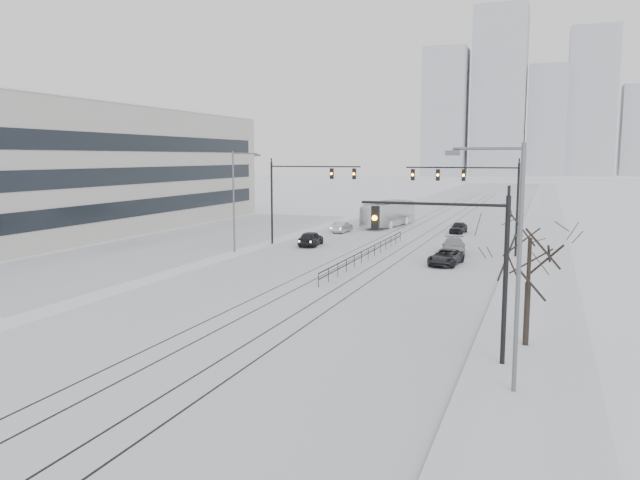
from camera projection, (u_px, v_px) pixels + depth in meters
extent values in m
plane|color=white|center=(158.00, 379.00, 24.04)|extent=(500.00, 500.00, 0.00)
cube|color=silver|center=(432.00, 224.00, 79.90)|extent=(22.00, 260.00, 0.02)
cube|color=silver|center=(543.00, 227.00, 75.29)|extent=(5.00, 260.00, 0.16)
cube|color=gray|center=(522.00, 227.00, 76.13)|extent=(0.10, 260.00, 0.12)
cube|color=silver|center=(192.00, 241.00, 63.43)|extent=(14.00, 60.00, 0.03)
cube|color=black|center=(370.00, 243.00, 62.16)|extent=(0.10, 180.00, 0.01)
cube|color=black|center=(384.00, 243.00, 61.69)|extent=(0.10, 180.00, 0.01)
cube|color=black|center=(408.00, 244.00, 60.87)|extent=(0.10, 180.00, 0.01)
cube|color=black|center=(422.00, 245.00, 60.39)|extent=(0.10, 180.00, 0.01)
cube|color=#B3B1A9|center=(48.00, 171.00, 68.63)|extent=(20.00, 62.00, 14.00)
cube|color=black|center=(124.00, 171.00, 65.22)|extent=(0.08, 58.00, 12.00)
cube|color=white|center=(45.00, 105.00, 67.70)|extent=(20.20, 62.20, 0.12)
cube|color=#A2A8B2|center=(445.00, 113.00, 272.65)|extent=(18.00, 18.00, 55.00)
cube|color=#A2A8B2|center=(499.00, 93.00, 271.48)|extent=(22.00, 22.00, 72.00)
cube|color=#A2A8B2|center=(547.00, 121.00, 273.71)|extent=(16.00, 16.00, 48.00)
cube|color=#A2A8B2|center=(591.00, 103.00, 273.98)|extent=(20.00, 20.00, 64.00)
cube|color=#A2A8B2|center=(637.00, 131.00, 276.21)|extent=(14.00, 14.00, 40.00)
cylinder|color=black|center=(505.00, 283.00, 24.94)|extent=(0.20, 0.20, 7.00)
cylinder|color=black|center=(432.00, 204.00, 25.55)|extent=(6.00, 0.12, 0.12)
cube|color=black|center=(375.00, 218.00, 26.46)|extent=(0.32, 0.24, 1.00)
sphere|color=orange|center=(375.00, 218.00, 26.33)|extent=(0.22, 0.22, 0.22)
cylinder|color=black|center=(517.00, 211.00, 52.18)|extent=(0.20, 0.20, 8.00)
cylinder|color=black|center=(461.00, 168.00, 53.32)|extent=(9.50, 0.12, 0.12)
cube|color=black|center=(413.00, 175.00, 54.82)|extent=(0.32, 0.24, 1.00)
sphere|color=orange|center=(413.00, 175.00, 54.69)|extent=(0.22, 0.22, 0.22)
cube|color=black|center=(438.00, 175.00, 54.07)|extent=(0.32, 0.24, 1.00)
sphere|color=orange|center=(438.00, 175.00, 53.94)|extent=(0.22, 0.22, 0.22)
cube|color=black|center=(464.00, 175.00, 53.32)|extent=(0.32, 0.24, 1.00)
sphere|color=orange|center=(463.00, 175.00, 53.19)|extent=(0.22, 0.22, 0.22)
cylinder|color=black|center=(272.00, 203.00, 60.94)|extent=(0.20, 0.20, 8.00)
cylinder|color=black|center=(315.00, 167.00, 58.93)|extent=(9.00, 0.12, 0.12)
cube|color=black|center=(354.00, 174.00, 57.69)|extent=(0.32, 0.24, 1.00)
sphere|color=orange|center=(354.00, 174.00, 57.56)|extent=(0.22, 0.22, 0.22)
cube|color=black|center=(332.00, 174.00, 58.44)|extent=(0.32, 0.24, 1.00)
sphere|color=orange|center=(331.00, 174.00, 58.31)|extent=(0.22, 0.22, 0.22)
cylinder|color=#595B60|center=(519.00, 272.00, 21.82)|extent=(0.16, 0.16, 9.00)
cylinder|color=#595B60|center=(488.00, 149.00, 21.65)|extent=(2.40, 0.10, 0.10)
cube|color=#595B60|center=(453.00, 153.00, 22.08)|extent=(0.50, 0.25, 0.18)
cylinder|color=#595B60|center=(234.00, 202.00, 55.63)|extent=(0.16, 0.16, 9.00)
cylinder|color=#595B60|center=(245.00, 154.00, 54.65)|extent=(2.40, 0.10, 0.10)
cube|color=#595B60|center=(257.00, 155.00, 54.26)|extent=(0.50, 0.25, 0.18)
cylinder|color=black|center=(527.00, 316.00, 27.73)|extent=(0.26, 0.26, 3.00)
cylinder|color=black|center=(529.00, 266.00, 27.43)|extent=(0.18, 0.18, 2.50)
cube|color=black|center=(368.00, 248.00, 51.84)|extent=(0.06, 24.00, 0.06)
cube|color=black|center=(368.00, 253.00, 51.90)|extent=(0.06, 24.00, 0.06)
cylinder|color=#595B60|center=(518.00, 249.00, 49.66)|extent=(0.06, 0.06, 2.40)
cube|color=#0C4C19|center=(518.00, 236.00, 49.51)|extent=(0.70, 0.04, 0.18)
imported|color=black|center=(311.00, 239.00, 59.84)|extent=(2.09, 4.38, 1.45)
imported|color=#ABADB3|center=(342.00, 227.00, 70.45)|extent=(1.44, 3.84, 1.25)
imported|color=black|center=(446.00, 257.00, 49.27)|extent=(2.55, 4.69, 1.25)
imported|color=gray|center=(454.00, 247.00, 54.35)|extent=(2.64, 5.14, 1.43)
imported|color=black|center=(458.00, 228.00, 69.86)|extent=(1.81, 3.82, 1.26)
imported|color=white|center=(388.00, 214.00, 76.36)|extent=(4.35, 11.46, 3.11)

